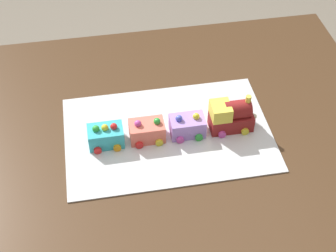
% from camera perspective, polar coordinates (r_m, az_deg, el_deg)
% --- Properties ---
extents(dining_table, '(1.40, 1.00, 0.74)m').
position_cam_1_polar(dining_table, '(1.59, -1.36, -2.93)').
color(dining_table, '#4C331E').
rests_on(dining_table, ground).
extents(cake_board, '(0.60, 0.40, 0.00)m').
position_cam_1_polar(cake_board, '(1.49, 0.00, -0.86)').
color(cake_board, silver).
rests_on(cake_board, dining_table).
extents(cake_locomotive, '(0.14, 0.08, 0.12)m').
position_cam_1_polar(cake_locomotive, '(1.49, 7.06, 1.14)').
color(cake_locomotive, maroon).
rests_on(cake_locomotive, cake_board).
extents(cake_car_flatbed_lavender, '(0.10, 0.08, 0.07)m').
position_cam_1_polar(cake_car_flatbed_lavender, '(1.48, 2.17, 0.04)').
color(cake_car_flatbed_lavender, '#AD84E0').
rests_on(cake_car_flatbed_lavender, cake_board).
extents(cake_car_hopper_coral, '(0.10, 0.08, 0.07)m').
position_cam_1_polar(cake_car_hopper_coral, '(1.46, -2.37, -0.53)').
color(cake_car_hopper_coral, '#F27260').
rests_on(cake_car_hopper_coral, cake_board).
extents(cake_car_caboose_turquoise, '(0.10, 0.08, 0.07)m').
position_cam_1_polar(cake_car_caboose_turquoise, '(1.46, -6.97, -1.08)').
color(cake_car_caboose_turquoise, '#38B7C6').
rests_on(cake_car_caboose_turquoise, cake_board).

